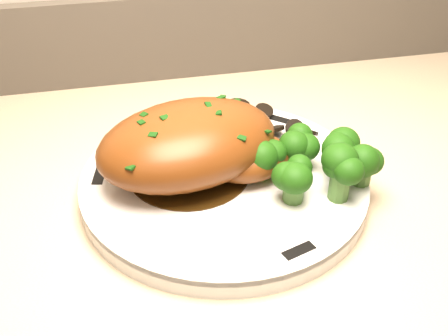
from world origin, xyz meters
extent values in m
cube|color=#C8B190|center=(0.34, 1.67, 0.87)|extent=(2.05, 0.68, 0.03)
cube|color=#4C443A|center=(0.34, 1.99, 0.95)|extent=(2.05, 0.02, 0.12)
cylinder|color=white|center=(0.26, 1.71, 0.90)|extent=(0.35, 0.35, 0.02)
cube|color=black|center=(0.35, 1.81, 0.91)|extent=(0.03, 0.03, 0.00)
cube|color=black|center=(0.13, 1.74, 0.91)|extent=(0.02, 0.03, 0.00)
cube|color=black|center=(0.30, 1.58, 0.91)|extent=(0.03, 0.02, 0.00)
cylinder|color=#301D08|center=(0.23, 1.72, 0.91)|extent=(0.13, 0.13, 0.00)
ellipsoid|color=brown|center=(0.23, 1.72, 0.94)|extent=(0.21, 0.17, 0.07)
ellipsoid|color=brown|center=(0.29, 1.70, 0.93)|extent=(0.10, 0.08, 0.04)
cube|color=#10380B|center=(0.17, 1.71, 0.97)|extent=(0.01, 0.01, 0.00)
cube|color=#10380B|center=(0.19, 1.72, 0.98)|extent=(0.01, 0.01, 0.00)
cube|color=#10380B|center=(0.21, 1.72, 0.98)|extent=(0.01, 0.01, 0.00)
cube|color=#10380B|center=(0.23, 1.73, 0.98)|extent=(0.01, 0.01, 0.00)
cube|color=#10380B|center=(0.26, 1.74, 0.98)|extent=(0.01, 0.01, 0.00)
cube|color=#10380B|center=(0.28, 1.74, 0.97)|extent=(0.01, 0.01, 0.00)
cylinder|color=black|center=(0.35, 1.79, 0.91)|extent=(0.02, 0.02, 0.02)
cylinder|color=black|center=(0.35, 1.80, 0.91)|extent=(0.02, 0.02, 0.01)
cylinder|color=black|center=(0.34, 1.81, 0.92)|extent=(0.03, 0.03, 0.01)
cylinder|color=black|center=(0.33, 1.81, 0.91)|extent=(0.03, 0.03, 0.01)
cylinder|color=black|center=(0.31, 1.82, 0.91)|extent=(0.02, 0.02, 0.01)
cylinder|color=black|center=(0.30, 1.81, 0.92)|extent=(0.03, 0.03, 0.02)
cylinder|color=black|center=(0.29, 1.81, 0.91)|extent=(0.03, 0.03, 0.01)
cylinder|color=black|center=(0.28, 1.80, 0.91)|extent=(0.03, 0.03, 0.00)
cylinder|color=black|center=(0.27, 1.79, 0.92)|extent=(0.03, 0.02, 0.02)
cylinder|color=black|center=(0.28, 1.78, 0.91)|extent=(0.03, 0.03, 0.02)
cylinder|color=black|center=(0.29, 1.77, 0.91)|extent=(0.04, 0.04, 0.01)
cylinder|color=black|center=(0.30, 1.77, 0.92)|extent=(0.03, 0.03, 0.02)
cylinder|color=black|center=(0.31, 1.76, 0.91)|extent=(0.03, 0.03, 0.01)
cylinder|color=black|center=(0.33, 1.77, 0.91)|extent=(0.04, 0.04, 0.01)
cylinder|color=black|center=(0.34, 1.77, 0.92)|extent=(0.04, 0.04, 0.02)
cylinder|color=black|center=(0.35, 1.78, 0.91)|extent=(0.04, 0.04, 0.02)
cylinder|color=#487531|center=(0.30, 1.70, 0.92)|extent=(0.02, 0.02, 0.03)
sphere|color=#0F3307|center=(0.30, 1.70, 0.94)|extent=(0.03, 0.03, 0.03)
cylinder|color=#487531|center=(0.34, 1.71, 0.92)|extent=(0.02, 0.02, 0.03)
sphere|color=#0F3307|center=(0.34, 1.71, 0.94)|extent=(0.03, 0.03, 0.03)
cylinder|color=#487531|center=(0.38, 1.69, 0.92)|extent=(0.02, 0.02, 0.03)
sphere|color=#0F3307|center=(0.38, 1.69, 0.94)|extent=(0.03, 0.03, 0.03)
cylinder|color=#487531|center=(0.32, 1.65, 0.92)|extent=(0.02, 0.02, 0.03)
sphere|color=#0F3307|center=(0.32, 1.65, 0.94)|extent=(0.03, 0.03, 0.03)
cylinder|color=#487531|center=(0.36, 1.65, 0.92)|extent=(0.02, 0.02, 0.03)
sphere|color=#0F3307|center=(0.36, 1.65, 0.94)|extent=(0.03, 0.03, 0.03)
cylinder|color=#487531|center=(0.39, 1.67, 0.92)|extent=(0.02, 0.02, 0.03)
sphere|color=#0F3307|center=(0.39, 1.67, 0.94)|extent=(0.03, 0.03, 0.03)
camera|label=1|loc=(0.16, 1.25, 1.26)|focal=45.00mm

